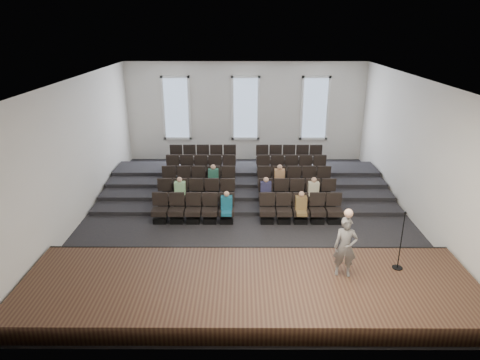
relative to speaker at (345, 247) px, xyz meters
name	(u,v)px	position (x,y,z in m)	size (l,w,h in m)	color
ground	(247,215)	(-2.50, 4.77, -1.32)	(14.00, 14.00, 0.00)	black
ceiling	(247,79)	(-2.50, 4.77, 3.69)	(12.00, 14.00, 0.02)	white
wall_back	(245,112)	(-2.50, 11.79, 1.18)	(12.00, 0.04, 5.00)	silver
wall_front	(251,250)	(-2.50, -2.25, 1.18)	(12.00, 0.04, 5.00)	silver
wall_left	(77,151)	(-8.52, 4.77, 1.18)	(0.04, 14.00, 5.00)	silver
wall_right	(417,151)	(3.52, 4.77, 1.18)	(0.04, 14.00, 5.00)	silver
stage	(249,289)	(-2.50, -0.33, -1.07)	(11.80, 3.60, 0.50)	#49311F
stage_lip	(248,255)	(-2.50, 1.44, -1.07)	(11.80, 0.06, 0.52)	black
risers	(246,181)	(-2.50, 7.94, -1.12)	(11.80, 4.80, 0.60)	black
seating_rows	(246,184)	(-2.50, 6.31, -0.64)	(6.80, 4.70, 1.67)	black
windows	(246,108)	(-2.50, 11.72, 1.38)	(8.44, 0.10, 3.24)	white
audience	(254,190)	(-2.22, 5.22, -0.49)	(5.45, 2.64, 1.10)	#175E77
speaker	(345,247)	(0.00, 0.00, 0.00)	(0.60, 0.39, 1.63)	#63605E
mic_stand	(400,252)	(1.55, 0.32, -0.32)	(0.28, 0.28, 1.69)	black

